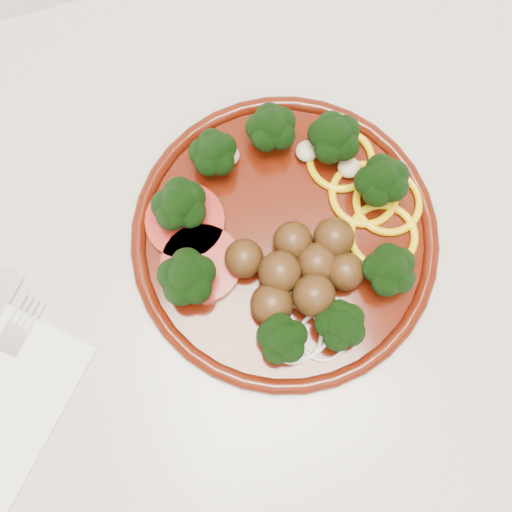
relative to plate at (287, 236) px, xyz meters
name	(u,v)px	position (x,y,z in m)	size (l,w,h in m)	color
counter	(183,343)	(-0.15, 0.00, -0.47)	(2.40, 0.60, 0.90)	silver
plate	(287,236)	(0.00, 0.00, 0.00)	(0.27, 0.27, 0.06)	#3E0E05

